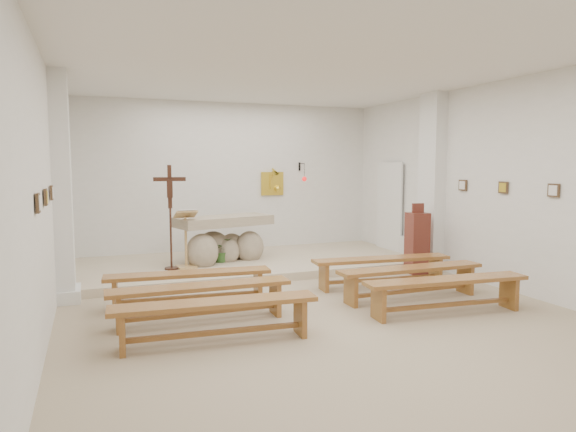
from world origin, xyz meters
name	(u,v)px	position (x,y,z in m)	size (l,w,h in m)	color
ground	(319,313)	(0.00, 0.00, 0.00)	(7.00, 10.00, 0.00)	tan
wall_left	(42,196)	(-3.49, 0.00, 1.75)	(0.02, 10.00, 3.50)	white
wall_right	(513,186)	(3.49, 0.00, 1.75)	(0.02, 10.00, 3.50)	white
wall_back	(229,180)	(0.00, 4.99, 1.75)	(7.00, 0.02, 3.50)	white
ceiling	(320,62)	(0.00, 0.00, 3.49)	(7.00, 10.00, 0.02)	silver
sanctuary_platform	(248,263)	(0.00, 3.50, 0.07)	(6.98, 3.00, 0.15)	#C2B495
pilaster_left	(62,188)	(-3.37, 2.00, 1.75)	(0.26, 0.55, 3.50)	white
pilaster_right	(432,182)	(3.37, 2.00, 1.75)	(0.26, 0.55, 3.50)	white
gold_wall_relief	(272,184)	(1.05, 4.96, 1.65)	(0.55, 0.04, 0.55)	gold
sanctuary_lamp	(304,177)	(1.75, 4.71, 1.81)	(0.11, 0.36, 0.44)	black
station_frame_left_front	(38,203)	(-3.47, -0.80, 1.72)	(0.03, 0.20, 0.20)	#46311E
station_frame_left_mid	(46,197)	(-3.47, 0.20, 1.72)	(0.03, 0.20, 0.20)	#46311E
station_frame_left_rear	(52,193)	(-3.47, 1.20, 1.72)	(0.03, 0.20, 0.20)	#46311E
station_frame_right_front	(554,190)	(3.47, -0.80, 1.72)	(0.03, 0.20, 0.20)	#46311E
station_frame_right_mid	(503,187)	(3.47, 0.20, 1.72)	(0.03, 0.20, 0.20)	#46311E
station_frame_right_rear	(463,185)	(3.47, 1.20, 1.72)	(0.03, 0.20, 0.20)	#46311E
radiator_left	(64,275)	(-3.43, 2.70, 0.27)	(0.10, 0.85, 0.52)	silver
radiator_right	(412,250)	(3.43, 2.70, 0.27)	(0.10, 0.85, 0.52)	silver
altar	(223,242)	(-0.50, 3.54, 0.54)	(2.07, 1.24, 1.00)	tan
lectern	(186,239)	(-1.32, 3.12, 0.71)	(0.43, 0.38, 1.13)	tan
crucifix_stand	(170,209)	(-1.61, 3.10, 1.27)	(0.59, 0.26, 1.94)	#3B1F13
potted_plant	(221,250)	(-0.58, 3.47, 0.39)	(0.44, 0.38, 0.49)	#2F5823
donation_pedestal	(417,242)	(2.89, 1.76, 0.60)	(0.40, 0.40, 1.36)	#5E231A
bench_left_front	(189,280)	(-1.65, 1.02, 0.39)	(2.45, 0.60, 0.51)	olive
bench_right_front	(382,265)	(1.65, 1.02, 0.39)	(2.46, 0.63, 0.51)	olive
bench_left_second	(201,294)	(-1.65, 0.16, 0.39)	(2.43, 0.42, 0.51)	olive
bench_right_second	(411,275)	(1.65, 0.16, 0.39)	(2.43, 0.41, 0.51)	olive
bench_left_third	(216,312)	(-1.65, -0.71, 0.39)	(2.45, 0.56, 0.51)	olive
bench_right_third	(447,287)	(1.65, -0.71, 0.39)	(2.45, 0.60, 0.51)	olive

